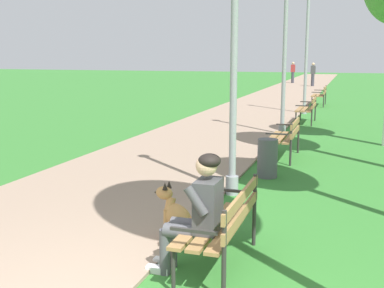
# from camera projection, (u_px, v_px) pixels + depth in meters

# --- Properties ---
(paved_path) EXTENTS (3.62, 60.00, 0.04)m
(paved_path) POSITION_uv_depth(u_px,v_px,m) (284.00, 95.00, 26.91)
(paved_path) COLOR gray
(paved_path) RESTS_ON ground
(park_bench_near) EXTENTS (0.55, 1.50, 0.85)m
(park_bench_near) POSITION_uv_depth(u_px,v_px,m) (224.00, 220.00, 4.99)
(park_bench_near) COLOR olive
(park_bench_near) RESTS_ON ground
(park_bench_mid) EXTENTS (0.55, 1.50, 0.85)m
(park_bench_mid) POSITION_uv_depth(u_px,v_px,m) (286.00, 135.00, 10.33)
(park_bench_mid) COLOR olive
(park_bench_mid) RESTS_ON ground
(park_bench_far) EXTENTS (0.55, 1.50, 0.85)m
(park_bench_far) POSITION_uv_depth(u_px,v_px,m) (308.00, 107.00, 15.67)
(park_bench_far) COLOR olive
(park_bench_far) RESTS_ON ground
(park_bench_furthest) EXTENTS (0.55, 1.50, 0.85)m
(park_bench_furthest) POSITION_uv_depth(u_px,v_px,m) (320.00, 94.00, 21.09)
(park_bench_furthest) COLOR olive
(park_bench_furthest) RESTS_ON ground
(person_seated_on_near_bench) EXTENTS (0.74, 0.49, 1.25)m
(person_seated_on_near_bench) POSITION_uv_depth(u_px,v_px,m) (198.00, 209.00, 4.80)
(person_seated_on_near_bench) COLOR #4C4C51
(person_seated_on_near_bench) RESTS_ON ground
(dog_shepherd) EXTENTS (0.83, 0.36, 0.71)m
(dog_shepherd) POSITION_uv_depth(u_px,v_px,m) (181.00, 220.00, 5.74)
(dog_shepherd) COLOR #B27F47
(dog_shepherd) RESTS_ON ground
(lamp_post_near) EXTENTS (0.24, 0.24, 4.46)m
(lamp_post_near) POSITION_uv_depth(u_px,v_px,m) (234.00, 46.00, 7.32)
(lamp_post_near) COLOR gray
(lamp_post_near) RESTS_ON ground
(lamp_post_mid) EXTENTS (0.24, 0.24, 4.50)m
(lamp_post_mid) POSITION_uv_depth(u_px,v_px,m) (285.00, 49.00, 13.00)
(lamp_post_mid) COLOR gray
(lamp_post_mid) RESTS_ON ground
(lamp_post_far) EXTENTS (0.24, 0.24, 4.49)m
(lamp_post_far) POSITION_uv_depth(u_px,v_px,m) (306.00, 51.00, 17.87)
(lamp_post_far) COLOR gray
(lamp_post_far) RESTS_ON ground
(litter_bin) EXTENTS (0.36, 0.36, 0.70)m
(litter_bin) POSITION_uv_depth(u_px,v_px,m) (267.00, 158.00, 8.76)
(litter_bin) COLOR #515156
(litter_bin) RESTS_ON ground
(pedestrian_distant) EXTENTS (0.32, 0.22, 1.65)m
(pedestrian_distant) POSITION_uv_depth(u_px,v_px,m) (313.00, 74.00, 33.74)
(pedestrian_distant) COLOR #383842
(pedestrian_distant) RESTS_ON ground
(pedestrian_further_distant) EXTENTS (0.32, 0.22, 1.65)m
(pedestrian_further_distant) POSITION_uv_depth(u_px,v_px,m) (293.00, 72.00, 37.51)
(pedestrian_further_distant) COLOR #383842
(pedestrian_further_distant) RESTS_ON ground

